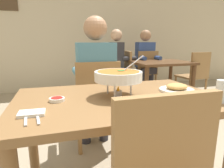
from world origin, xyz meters
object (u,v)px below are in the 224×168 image
(curry_bowl, at_px, (118,76))
(patron_bg_middle, at_px, (146,58))
(chair_diner_main, at_px, (96,100))
(diner_main, at_px, (95,76))
(chair_bg_middle, at_px, (145,70))
(rice_plate, at_px, (157,103))
(dining_table_far, at_px, (161,69))
(chair_bg_left, at_px, (122,71))
(patron_bg_left, at_px, (118,59))
(drink_glass, at_px, (222,93))
(sauce_dish, at_px, (57,99))
(dining_table_main, at_px, (119,113))
(appetizer_plate, at_px, (177,88))
(chair_bg_right, at_px, (195,73))

(curry_bowl, xyz_separation_m, patron_bg_middle, (1.40, 2.44, -0.12))
(chair_diner_main, distance_m, diner_main, 0.24)
(diner_main, bearing_deg, chair_bg_middle, 50.78)
(rice_plate, distance_m, chair_bg_middle, 2.99)
(curry_bowl, height_order, dining_table_far, curry_bowl)
(curry_bowl, distance_m, chair_bg_left, 2.59)
(patron_bg_middle, bearing_deg, patron_bg_left, -177.98)
(rice_plate, height_order, patron_bg_left, patron_bg_left)
(drink_glass, height_order, chair_bg_middle, chair_bg_middle)
(rice_plate, height_order, drink_glass, drink_glass)
(sauce_dish, relative_size, drink_glass, 0.69)
(chair_bg_left, distance_m, patron_bg_left, 0.25)
(chair_bg_middle, relative_size, patron_bg_middle, 0.69)
(diner_main, height_order, rice_plate, diner_main)
(dining_table_far, height_order, chair_bg_middle, chair_bg_middle)
(curry_bowl, distance_m, patron_bg_middle, 2.81)
(rice_plate, distance_m, chair_bg_left, 2.78)
(patron_bg_left, relative_size, patron_bg_middle, 1.00)
(dining_table_main, bearing_deg, curry_bowl, 103.93)
(dining_table_main, height_order, patron_bg_middle, patron_bg_middle)
(chair_bg_left, distance_m, chair_bg_middle, 0.52)
(patron_bg_left, bearing_deg, drink_glass, -95.88)
(drink_glass, bearing_deg, sauce_dish, 162.07)
(diner_main, bearing_deg, curry_bowl, -90.24)
(dining_table_main, bearing_deg, chair_diner_main, 90.00)
(chair_bg_left, height_order, patron_bg_left, patron_bg_left)
(dining_table_far, distance_m, chair_bg_middle, 0.54)
(diner_main, height_order, appetizer_plate, diner_main)
(dining_table_far, height_order, chair_bg_right, chair_bg_right)
(rice_plate, bearing_deg, appetizer_plate, 40.95)
(diner_main, xyz_separation_m, appetizer_plate, (0.44, -0.71, 0.01))
(rice_plate, bearing_deg, chair_diner_main, 97.93)
(chair_bg_middle, relative_size, chair_bg_right, 1.00)
(curry_bowl, height_order, chair_bg_right, curry_bowl)
(diner_main, bearing_deg, drink_glass, -62.52)
(chair_bg_left, height_order, chair_bg_right, same)
(diner_main, relative_size, rice_plate, 5.46)
(curry_bowl, bearing_deg, chair_diner_main, 89.75)
(patron_bg_left, xyz_separation_m, patron_bg_middle, (0.59, 0.02, 0.00))
(chair_diner_main, distance_m, patron_bg_left, 1.92)
(sauce_dish, height_order, chair_bg_middle, chair_bg_middle)
(dining_table_main, relative_size, appetizer_plate, 5.31)
(appetizer_plate, relative_size, patron_bg_left, 0.18)
(dining_table_far, bearing_deg, diner_main, -140.38)
(sauce_dish, distance_m, chair_bg_middle, 3.03)
(dining_table_main, relative_size, chair_diner_main, 1.42)
(chair_diner_main, bearing_deg, chair_bg_left, 62.65)
(rice_plate, xyz_separation_m, patron_bg_middle, (1.27, 2.70, -0.01))
(chair_diner_main, height_order, patron_bg_middle, patron_bg_middle)
(dining_table_main, height_order, chair_bg_left, chair_bg_left)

